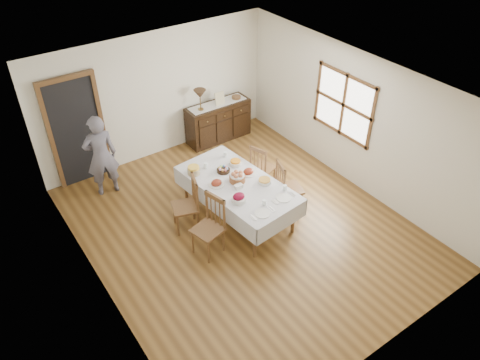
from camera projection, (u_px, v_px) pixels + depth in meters
ground at (243, 226)px, 8.16m from camera, size 6.00×6.00×0.00m
room_shell at (221, 138)px, 7.39m from camera, size 5.02×6.02×2.65m
dining_table at (237, 187)px, 7.98m from camera, size 1.34×2.30×0.75m
chair_left_near at (210, 225)px, 7.39m from camera, size 0.53×0.53×1.05m
chair_left_far at (188, 204)px, 7.86m from camera, size 0.53×0.53×1.01m
chair_right_near at (287, 187)px, 8.23m from camera, size 0.53×0.53×1.01m
chair_right_far at (262, 166)px, 8.80m from camera, size 0.49×0.49×0.94m
sideboard at (218, 121)px, 10.27m from camera, size 1.43×0.52×0.86m
person at (101, 153)px, 8.45m from camera, size 0.58×0.42×1.73m
bread_basket at (237, 177)px, 7.91m from camera, size 0.28×0.28×0.19m
egg_basket at (223, 170)px, 8.17m from camera, size 0.23×0.23×0.10m
ham_platter_a at (216, 183)px, 7.86m from camera, size 0.27×0.27×0.11m
ham_platter_b at (248, 172)px, 8.13m from camera, size 0.28×0.28×0.11m
beet_bowl at (239, 198)px, 7.49m from camera, size 0.24×0.24×0.15m
carrot_bowl at (235, 163)px, 8.33m from camera, size 0.22×0.22×0.10m
pineapple_bowl at (194, 170)px, 8.09m from camera, size 0.22×0.22×0.15m
casserole_dish at (264, 181)px, 7.90m from camera, size 0.23×0.23×0.08m
butter_dish at (239, 186)px, 7.78m from camera, size 0.15×0.10×0.07m
setting_left at (263, 210)px, 7.32m from camera, size 0.43×0.31×0.10m
setting_right at (284, 195)px, 7.63m from camera, size 0.43×0.31×0.10m
glass_far_a at (206, 165)px, 8.25m from camera, size 0.07×0.07×0.11m
glass_far_b at (226, 154)px, 8.54m from camera, size 0.07×0.07×0.10m
runner at (218, 104)px, 10.01m from camera, size 1.30×0.35×0.01m
table_lamp at (200, 94)px, 9.58m from camera, size 0.26×0.26×0.46m
picture_frame at (220, 98)px, 9.91m from camera, size 0.22×0.08×0.28m
deco_bowl at (236, 97)px, 10.20m from camera, size 0.20×0.20×0.06m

